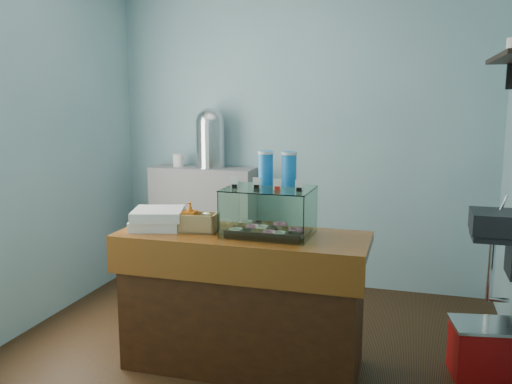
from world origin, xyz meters
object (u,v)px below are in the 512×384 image
(counter, at_px, (243,300))
(red_cooler, at_px, (484,350))
(coffee_urn, at_px, (210,136))
(display_case, at_px, (270,209))

(counter, bearing_deg, red_cooler, 10.74)
(coffee_urn, height_order, red_cooler, coffee_urn)
(counter, distance_m, coffee_urn, 2.02)
(coffee_urn, xyz_separation_m, red_cooler, (2.33, -1.30, -1.21))
(counter, xyz_separation_m, coffee_urn, (-0.82, 1.59, 0.94))
(display_case, xyz_separation_m, red_cooler, (1.34, 0.23, -0.88))
(display_case, bearing_deg, coffee_urn, 124.13)
(display_case, height_order, red_cooler, display_case)
(display_case, bearing_deg, red_cooler, 11.07)
(counter, bearing_deg, coffee_urn, 117.37)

